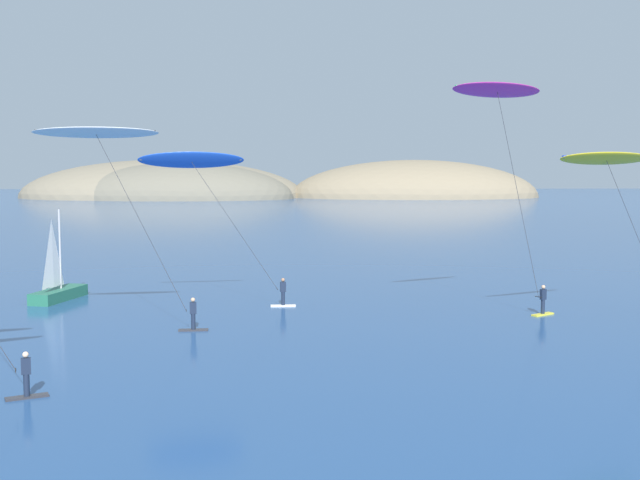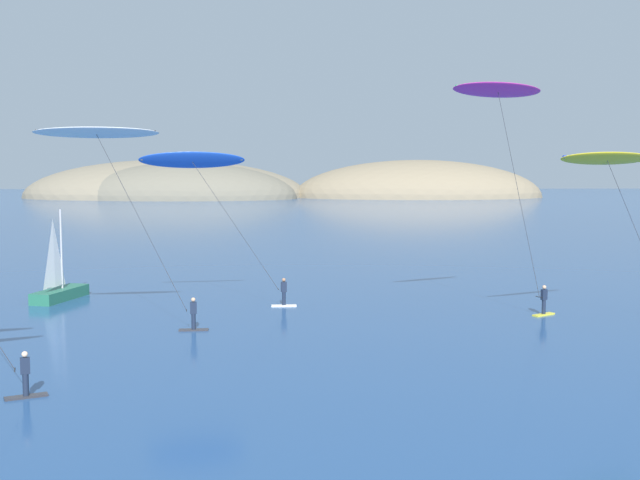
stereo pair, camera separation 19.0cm
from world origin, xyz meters
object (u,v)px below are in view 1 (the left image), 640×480
at_px(sailboat_near, 61,289).
at_px(kitesurfer_white, 103,146).
at_px(kitesurfer_blue, 198,169).
at_px(kitesurfer_yellow, 611,170).
at_px(kitesurfer_magenta, 501,106).

height_order(sailboat_near, kitesurfer_white, kitesurfer_white).
height_order(kitesurfer_blue, kitesurfer_yellow, kitesurfer_blue).
bearing_deg(sailboat_near, kitesurfer_magenta, -17.35).
relative_size(kitesurfer_blue, kitesurfer_yellow, 1.01).
height_order(sailboat_near, kitesurfer_magenta, kitesurfer_magenta).
distance_m(kitesurfer_magenta, kitesurfer_yellow, 6.60).
relative_size(sailboat_near, kitesurfer_blue, 0.64).
height_order(kitesurfer_white, kitesurfer_blue, kitesurfer_white).
bearing_deg(kitesurfer_blue, kitesurfer_magenta, -14.31).
xyz_separation_m(kitesurfer_magenta, kitesurfer_yellow, (5.30, -1.94, -3.42)).
bearing_deg(kitesurfer_blue, sailboat_near, 157.39).
bearing_deg(kitesurfer_yellow, sailboat_near, 162.18).
height_order(kitesurfer_magenta, kitesurfer_yellow, kitesurfer_magenta).
height_order(sailboat_near, kitesurfer_yellow, kitesurfer_yellow).
bearing_deg(kitesurfer_magenta, kitesurfer_blue, 165.69).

